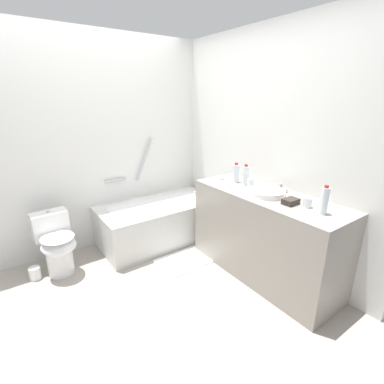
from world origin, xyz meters
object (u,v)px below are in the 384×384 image
sink_basin (267,192)px  water_bottle_1 (236,173)px  toilet (57,244)px  drinking_glass_1 (308,202)px  bathtub (160,220)px  amenity_basket (291,201)px  sink_faucet (280,187)px  soap_dish (220,179)px  bath_mat (187,260)px  water_bottle_2 (245,176)px  drinking_glass_0 (250,183)px  water_bottle_0 (324,201)px  toilet_paper_roll (35,273)px

sink_basin → water_bottle_1: (0.06, 0.49, 0.07)m
toilet → drinking_glass_1: 2.48m
water_bottle_1 → drinking_glass_1: (-0.02, -0.89, -0.06)m
bathtub → amenity_basket: bathtub is taller
sink_basin → drinking_glass_1: bearing=-85.2°
sink_faucet → amenity_basket: (-0.22, -0.28, -0.01)m
soap_dish → bath_mat: size_ratio=0.14×
sink_faucet → bath_mat: (-0.68, 0.66, -0.92)m
water_bottle_2 → drinking_glass_1: 0.75m
bathtub → toilet: 1.22m
drinking_glass_0 → water_bottle_0: bearing=-92.3°
bathtub → sink_basin: bathtub is taller
toilet → water_bottle_2: water_bottle_2 is taller
water_bottle_0 → water_bottle_1: (0.05, 1.05, -0.01)m
bathtub → water_bottle_2: (0.53, -0.94, 0.72)m
soap_dish → sink_basin: bearing=-88.8°
water_bottle_1 → amenity_basket: water_bottle_1 is taller
drinking_glass_0 → soap_dish: drinking_glass_0 is taller
bathtub → drinking_glass_1: bearing=-73.1°
water_bottle_1 → bath_mat: size_ratio=0.33×
sink_faucet → drinking_glass_0: bearing=122.1°
sink_faucet → water_bottle_1: size_ratio=0.71×
water_bottle_1 → sink_basin: bearing=-96.7°
water_bottle_2 → toilet_paper_roll: (-1.99, 0.94, -0.92)m
bathtub → water_bottle_1: bearing=-56.0°
drinking_glass_1 → bathtub: bearing=106.9°
water_bottle_1 → bath_mat: water_bottle_1 is taller
sink_faucet → water_bottle_0: size_ratio=0.63×
amenity_basket → soap_dish: size_ratio=1.56×
toilet → drinking_glass_0: bearing=55.5°
amenity_basket → toilet: bearing=137.2°
water_bottle_0 → drinking_glass_1: (0.03, 0.16, -0.07)m
drinking_glass_1 → toilet_paper_roll: bearing=139.5°
toilet → sink_basin: bearing=49.1°
water_bottle_2 → bath_mat: 1.16m
bathtub → drinking_glass_0: bathtub is taller
water_bottle_1 → amenity_basket: (-0.08, -0.77, -0.08)m
bath_mat → toilet_paper_roll: bearing=157.1°
sink_basin → sink_faucet: 0.20m
water_bottle_1 → drinking_glass_0: bearing=-94.1°
drinking_glass_0 → drinking_glass_1: (-0.01, -0.66, -0.01)m
toilet → water_bottle_1: bearing=61.8°
drinking_glass_1 → bath_mat: bearing=115.8°
toilet → soap_dish: bearing=66.0°
toilet → sink_faucet: bearing=52.1°
water_bottle_1 → soap_dish: bearing=112.1°
toilet → bath_mat: 1.40m
water_bottle_0 → amenity_basket: (-0.03, 0.28, -0.09)m
water_bottle_2 → amenity_basket: 0.63m
sink_basin → water_bottle_0: bearing=-89.2°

